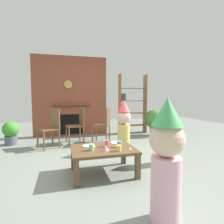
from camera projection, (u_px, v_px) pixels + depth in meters
The scene contains 20 objects.
ground_plane at pixel (110, 161), 3.35m from camera, with size 12.00×12.00×0.00m, color gray.
brick_fireplace_feature at pixel (71, 96), 5.60m from camera, with size 2.20×0.28×2.40m.
bookshelf at pixel (130, 107), 5.93m from camera, with size 0.90×0.28×1.90m.
coffee_table at pixel (103, 152), 2.79m from camera, with size 0.96×0.72×0.40m.
paper_cup_near_left at pixel (107, 143), 2.86m from camera, with size 0.07×0.07×0.10m, color #E5666B.
paper_cup_near_right at pixel (119, 148), 2.64m from camera, with size 0.08×0.08×0.09m, color #F2CC4C.
paper_cup_center at pixel (119, 144), 2.84m from camera, with size 0.08×0.08×0.09m, color #669EE0.
paper_cup_far_left at pixel (91, 147), 2.66m from camera, with size 0.08×0.08×0.10m, color #8CD18C.
paper_plate_front at pixel (89, 146), 2.89m from camera, with size 0.20×0.20×0.01m, color white.
paper_plate_rear at pixel (116, 143), 3.09m from camera, with size 0.18×0.18×0.01m, color white.
birthday_cake_slice at pixel (106, 148), 2.65m from camera, with size 0.10×0.10×0.09m, color pink.
table_fork at pixel (130, 149), 2.73m from camera, with size 0.15×0.02×0.01m, color silver.
child_with_cone_hat at pixel (166, 157), 1.69m from camera, with size 0.32×0.32×1.17m.
child_in_pink at pixel (170, 135), 3.25m from camera, with size 0.26×0.26×0.94m.
child_by_the_chairs at pixel (124, 125), 3.91m from camera, with size 0.31×0.31×1.11m.
dining_chair_left at pixel (52, 126), 4.26m from camera, with size 0.54×0.54×0.90m.
dining_chair_middle at pixel (78, 123), 4.69m from camera, with size 0.46×0.46×0.90m.
dining_chair_right at pixel (105, 123), 4.70m from camera, with size 0.54×0.54×0.90m.
potted_plant_tall at pixel (154, 120), 5.60m from camera, with size 0.58×0.58×0.79m.
potted_plant_short at pixel (11, 132), 4.49m from camera, with size 0.38×0.38×0.58m.
Camera 1 is at (-0.83, -3.16, 1.17)m, focal length 29.36 mm.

